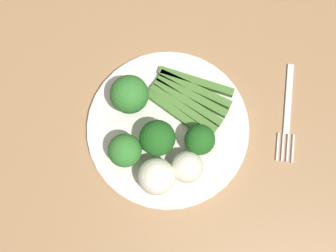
{
  "coord_description": "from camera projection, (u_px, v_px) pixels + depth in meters",
  "views": [
    {
      "loc": [
        -0.04,
        0.13,
        1.35
      ],
      "look_at": [
        -0.03,
        -0.02,
        0.76
      ],
      "focal_mm": 41.62,
      "sensor_mm": 36.0,
      "label": 1
    }
  ],
  "objects": [
    {
      "name": "broccoli_front_left",
      "position": [
        157.0,
        138.0,
        0.57
      ],
      "size": [
        0.05,
        0.05,
        0.07
      ],
      "color": "#4C7F2B",
      "rests_on": "plate"
    },
    {
      "name": "broccoli_back_right",
      "position": [
        129.0,
        95.0,
        0.58
      ],
      "size": [
        0.06,
        0.06,
        0.07
      ],
      "color": "#609E3D",
      "rests_on": "plate"
    },
    {
      "name": "plate",
      "position": [
        168.0,
        128.0,
        0.62
      ],
      "size": [
        0.26,
        0.26,
        0.01
      ],
      "primitive_type": "cylinder",
      "color": "silver",
      "rests_on": "dining_table"
    },
    {
      "name": "cauliflower_near_fork",
      "position": [
        156.0,
        176.0,
        0.56
      ],
      "size": [
        0.05,
        0.05,
        0.05
      ],
      "primitive_type": "sphere",
      "color": "white",
      "rests_on": "plate"
    },
    {
      "name": "asparagus_bundle",
      "position": [
        189.0,
        99.0,
        0.61
      ],
      "size": [
        0.14,
        0.12,
        0.01
      ],
      "rotation": [
        0.0,
        0.0,
        2.62
      ],
      "color": "#47752D",
      "rests_on": "plate"
    },
    {
      "name": "broccoli_right",
      "position": [
        125.0,
        151.0,
        0.57
      ],
      "size": [
        0.05,
        0.05,
        0.06
      ],
      "color": "#609E3D",
      "rests_on": "plate"
    },
    {
      "name": "broccoli_front",
      "position": [
        200.0,
        140.0,
        0.57
      ],
      "size": [
        0.05,
        0.05,
        0.06
      ],
      "color": "#4C7F2B",
      "rests_on": "plate"
    },
    {
      "name": "ground_plane",
      "position": [
        158.0,
        184.0,
        1.35
      ],
      "size": [
        6.0,
        6.0,
        0.02
      ],
      "primitive_type": "cube",
      "color": "tan"
    },
    {
      "name": "cauliflower_near_center",
      "position": [
        187.0,
        167.0,
        0.57
      ],
      "size": [
        0.05,
        0.05,
        0.05
      ],
      "primitive_type": "sphere",
      "color": "silver",
      "rests_on": "plate"
    },
    {
      "name": "dining_table",
      "position": [
        149.0,
        149.0,
        0.72
      ],
      "size": [
        1.36,
        0.89,
        0.74
      ],
      "color": "#9E754C",
      "rests_on": "ground_plane"
    },
    {
      "name": "fork",
      "position": [
        287.0,
        113.0,
        0.63
      ],
      "size": [
        0.04,
        0.17,
        0.0
      ],
      "rotation": [
        0.0,
        0.0,
        1.46
      ],
      "color": "silver",
      "rests_on": "dining_table"
    }
  ]
}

